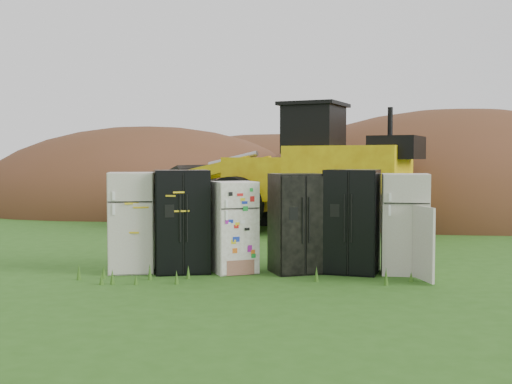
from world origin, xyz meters
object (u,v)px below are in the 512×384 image
fridge_black_side (182,221)px  fridge_dark_mid (298,223)px  fridge_black_right (352,221)px  wheel_loader (283,168)px  fridge_leftmost (132,222)px  fridge_sticker (234,227)px  fridge_open_door (405,224)px

fridge_black_side → fridge_dark_mid: size_ratio=1.04×
fridge_black_right → fridge_black_side: bearing=-163.1°
fridge_black_right → wheel_loader: bearing=115.8°
fridge_dark_mid → fridge_leftmost: bearing=162.0°
fridge_sticker → fridge_dark_mid: size_ratio=0.92×
fridge_open_door → fridge_dark_mid: bearing=-173.7°
fridge_leftmost → fridge_sticker: (1.82, -0.01, -0.08)m
fridge_black_side → fridge_open_door: fridge_black_side is taller
fridge_black_side → fridge_black_right: bearing=-11.6°
fridge_leftmost → fridge_dark_mid: fridge_leftmost is taller
fridge_leftmost → fridge_open_door: bearing=-10.0°
fridge_dark_mid → fridge_sticker: bearing=162.2°
fridge_black_right → fridge_leftmost: bearing=-163.7°
fridge_leftmost → fridge_black_right: size_ratio=0.97×
fridge_sticker → fridge_black_right: 2.07m
fridge_dark_mid → fridge_black_right: fridge_black_right is taller
fridge_open_door → wheel_loader: bearing=114.9°
fridge_black_right → wheel_loader: size_ratio=0.25×
fridge_leftmost → fridge_open_door: size_ratio=1.01×
fridge_sticker → fridge_open_door: size_ratio=0.92×
fridge_dark_mid → fridge_open_door: fridge_open_door is taller
fridge_black_right → fridge_open_door: fridge_black_right is taller
fridge_sticker → wheel_loader: (0.99, 6.52, 0.95)m
fridge_black_side → fridge_sticker: 0.93m
fridge_leftmost → fridge_black_side: fridge_black_side is taller
fridge_black_side → fridge_black_right: (2.99, 0.02, 0.00)m
fridge_black_side → fridge_leftmost: bearing=166.1°
fridge_leftmost → fridge_black_right: bearing=-9.4°
fridge_leftmost → fridge_sticker: bearing=-9.5°
fridge_sticker → fridge_dark_mid: bearing=-20.9°
fridge_leftmost → fridge_open_door: fridge_leftmost is taller
fridge_dark_mid → fridge_open_door: (1.86, -0.06, 0.00)m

